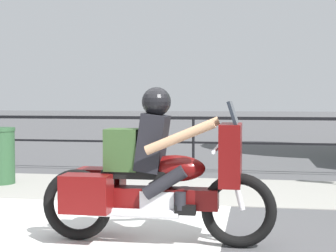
{
  "coord_description": "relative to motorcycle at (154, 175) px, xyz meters",
  "views": [
    {
      "loc": [
        1.18,
        -4.7,
        1.44
      ],
      "look_at": [
        0.19,
        1.11,
        1.14
      ],
      "focal_mm": 55.0,
      "sensor_mm": 36.0,
      "label": 1
    }
  ],
  "objects": [
    {
      "name": "ground_plane",
      "position": [
        -0.19,
        -0.28,
        -0.69
      ],
      "size": [
        120.0,
        120.0,
        0.0
      ],
      "primitive_type": "plane",
      "color": "#4C4C4F"
    },
    {
      "name": "sidewalk_band",
      "position": [
        -0.19,
        3.12,
        -0.69
      ],
      "size": [
        44.0,
        2.4,
        0.01
      ],
      "primitive_type": "cube",
      "color": "#99968E",
      "rests_on": "ground"
    },
    {
      "name": "crosswalk_band",
      "position": [
        -1.23,
        -0.48,
        -0.69
      ],
      "size": [
        3.79,
        6.0,
        0.01
      ],
      "primitive_type": "cube",
      "color": "silver",
      "rests_on": "ground"
    },
    {
      "name": "fence_railing",
      "position": [
        -0.19,
        4.86,
        0.19
      ],
      "size": [
        36.0,
        0.05,
        1.12
      ],
      "color": "black",
      "rests_on": "ground"
    },
    {
      "name": "motorcycle",
      "position": [
        0.0,
        0.0,
        0.0
      ],
      "size": [
        2.37,
        0.76,
        1.56
      ],
      "rotation": [
        0.0,
        0.0,
        0.06
      ],
      "color": "black",
      "rests_on": "ground"
    },
    {
      "name": "trash_bin",
      "position": [
        -3.29,
        3.13,
        -0.21
      ],
      "size": [
        0.5,
        0.5,
        0.97
      ],
      "color": "#284C2D",
      "rests_on": "ground"
    }
  ]
}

